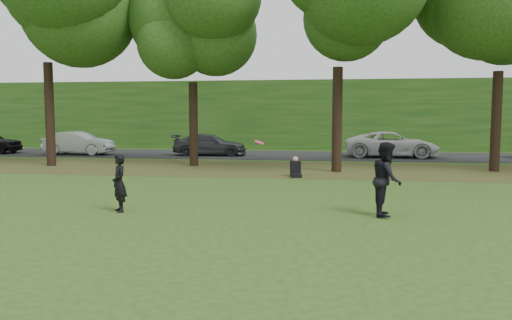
{
  "coord_description": "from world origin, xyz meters",
  "views": [
    {
      "loc": [
        3.75,
        -10.07,
        2.55
      ],
      "look_at": [
        1.71,
        3.43,
        1.3
      ],
      "focal_mm": 35.0,
      "sensor_mm": 36.0,
      "label": 1
    }
  ],
  "objects": [
    {
      "name": "player_left",
      "position": [
        -1.72,
        2.18,
        0.76
      ],
      "size": [
        0.63,
        0.66,
        1.52
      ],
      "primitive_type": "imported",
      "rotation": [
        0.0,
        0.0,
        -0.88
      ],
      "color": "black",
      "rests_on": "ground"
    },
    {
      "name": "frisbee",
      "position": [
        1.89,
        2.82,
        1.82
      ],
      "size": [
        0.37,
        0.38,
        0.15
      ],
      "color": "#FF156F",
      "rests_on": "ground"
    },
    {
      "name": "player_right",
      "position": [
        5.14,
        2.69,
        0.93
      ],
      "size": [
        0.78,
        0.96,
        1.87
      ],
      "primitive_type": "imported",
      "rotation": [
        0.0,
        0.0,
        1.49
      ],
      "color": "black",
      "rests_on": "ground"
    },
    {
      "name": "leaf_litter",
      "position": [
        0.0,
        13.0,
        0.01
      ],
      "size": [
        60.0,
        7.0,
        0.01
      ],
      "primitive_type": "cube",
      "color": "#4E3B1C",
      "rests_on": "ground"
    },
    {
      "name": "seated_person",
      "position": [
        2.33,
        10.23,
        0.31
      ],
      "size": [
        0.54,
        0.8,
        0.83
      ],
      "rotation": [
        0.0,
        0.0,
        0.19
      ],
      "color": "black",
      "rests_on": "ground"
    },
    {
      "name": "street",
      "position": [
        0.0,
        21.0,
        0.01
      ],
      "size": [
        70.0,
        7.0,
        0.02
      ],
      "primitive_type": "cube",
      "color": "black",
      "rests_on": "ground"
    },
    {
      "name": "far_hedge",
      "position": [
        0.0,
        27.0,
        2.5
      ],
      "size": [
        70.0,
        3.0,
        5.0
      ],
      "primitive_type": "cube",
      "color": "#194313",
      "rests_on": "ground"
    },
    {
      "name": "ground",
      "position": [
        0.0,
        0.0,
        0.0
      ],
      "size": [
        120.0,
        120.0,
        0.0
      ],
      "primitive_type": "plane",
      "color": "#2A4916",
      "rests_on": "ground"
    },
    {
      "name": "parked_cars",
      "position": [
        -0.64,
        20.03,
        0.76
      ],
      "size": [
        39.88,
        3.27,
        1.54
      ],
      "color": "black",
      "rests_on": "street"
    }
  ]
}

